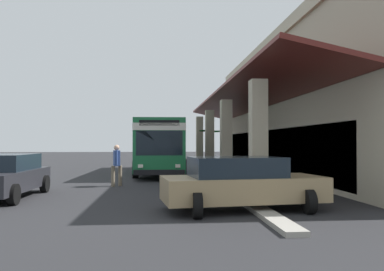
% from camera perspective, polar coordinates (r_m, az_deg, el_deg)
% --- Properties ---
extents(ground, '(120.00, 120.00, 0.00)m').
position_cam_1_polar(ground, '(21.38, 15.60, -6.05)').
color(ground, '#262628').
extents(curb_strip, '(29.96, 0.50, 0.12)m').
position_cam_1_polar(curb_strip, '(22.54, 1.93, -5.67)').
color(curb_strip, '#9E998E').
rests_on(curb_strip, ground).
extents(plaza_building, '(25.27, 15.50, 7.92)m').
position_cam_1_polar(plaza_building, '(25.59, 23.91, 3.72)').
color(plaza_building, '#B2A88E').
rests_on(plaza_building, ground).
extents(transit_bus, '(11.26, 2.99, 3.34)m').
position_cam_1_polar(transit_bus, '(24.08, -4.63, -1.11)').
color(transit_bus, '#196638').
rests_on(transit_bus, ground).
extents(parked_sedan_tan, '(2.79, 4.59, 1.47)m').
position_cam_1_polar(parked_sedan_tan, '(10.75, 7.29, -7.00)').
color(parked_sedan_tan, '#9E845B').
rests_on(parked_sedan_tan, ground).
extents(parked_sedan_charcoal, '(4.43, 2.07, 1.47)m').
position_cam_1_polar(parked_sedan_charcoal, '(14.46, -26.07, -5.38)').
color(parked_sedan_charcoal, '#232328').
rests_on(parked_sedan_charcoal, ground).
extents(pedestrian, '(0.71, 0.43, 1.77)m').
position_cam_1_polar(pedestrian, '(16.81, -11.10, -3.97)').
color(pedestrian, '#726651').
rests_on(pedestrian, ground).
extents(potted_palm, '(1.65, 1.86, 2.83)m').
position_cam_1_polar(potted_palm, '(28.31, 2.81, -3.38)').
color(potted_palm, gray).
rests_on(potted_palm, ground).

